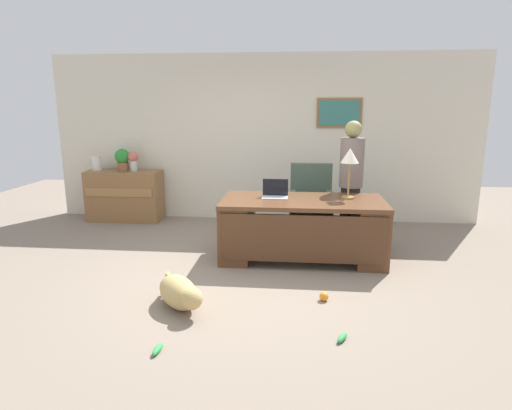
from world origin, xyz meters
The scene contains 15 objects.
ground_plane centered at (0.00, 0.00, 0.00)m, with size 12.00×12.00×0.00m, color gray.
back_wall centered at (0.01, 2.60, 1.35)m, with size 7.00×0.16×2.70m.
desk centered at (0.65, 0.62, 0.41)m, with size 1.99×0.96×0.75m.
credenza centered at (-2.29, 2.25, 0.42)m, with size 1.21×0.50×0.83m.
armchair centered at (0.77, 1.56, 0.48)m, with size 0.60×0.59×1.06m.
person_standing centered at (1.29, 1.26, 0.87)m, with size 0.32×0.32×1.69m.
dog_lying centered at (-0.50, -0.88, 0.16)m, with size 0.59×0.63×0.30m.
laptop centered at (0.30, 0.74, 0.81)m, with size 0.32×0.22×0.22m.
desk_lamp centered at (1.20, 0.77, 1.24)m, with size 0.22×0.22×0.62m.
vase_with_flowers centered at (-2.11, 2.25, 1.02)m, with size 0.17×0.17×0.32m.
vase_empty centered at (-2.73, 2.25, 0.95)m, with size 0.15×0.15×0.23m, color silver.
potted_plant centered at (-2.29, 2.25, 1.03)m, with size 0.24×0.24×0.36m.
dog_toy_ball centered at (0.86, -0.58, 0.04)m, with size 0.09×0.09×0.09m, color orange.
dog_toy_bone centered at (-0.48, -1.63, 0.03)m, with size 0.18×0.05×0.05m, color green.
dog_toy_plush centered at (0.97, -1.32, 0.03)m, with size 0.17×0.05×0.05m, color green.
Camera 1 is at (0.57, -4.56, 1.87)m, focal length 30.28 mm.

